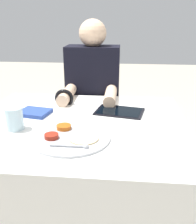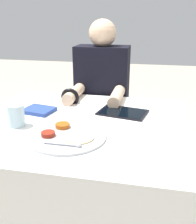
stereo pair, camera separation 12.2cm
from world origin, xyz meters
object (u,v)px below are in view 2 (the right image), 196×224
(tablet_device, at_px, (123,112))
(drinking_glass, at_px, (16,115))
(red_notebook, at_px, (39,110))
(person_diner, at_px, (102,113))
(thali_tray, at_px, (67,136))

(tablet_device, xyz_separation_m, drinking_glass, (-0.47, -0.27, 0.05))
(drinking_glass, bearing_deg, red_notebook, 82.88)
(tablet_device, height_order, person_diner, person_diner)
(red_notebook, distance_m, drinking_glass, 0.20)
(thali_tray, bearing_deg, red_notebook, 132.22)
(red_notebook, distance_m, person_diner, 0.57)
(red_notebook, xyz_separation_m, person_diner, (0.25, 0.48, -0.17))
(thali_tray, xyz_separation_m, red_notebook, (-0.24, 0.27, 0.00))
(thali_tray, height_order, tablet_device, thali_tray)
(thali_tray, distance_m, drinking_glass, 0.28)
(person_diner, bearing_deg, tablet_device, -65.06)
(thali_tray, distance_m, person_diner, 0.77)
(red_notebook, xyz_separation_m, drinking_glass, (-0.02, -0.19, 0.04))
(thali_tray, height_order, red_notebook, thali_tray)
(thali_tray, height_order, drinking_glass, drinking_glass)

